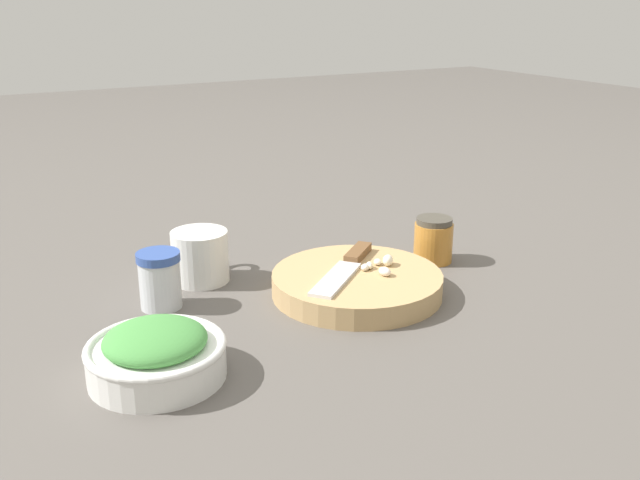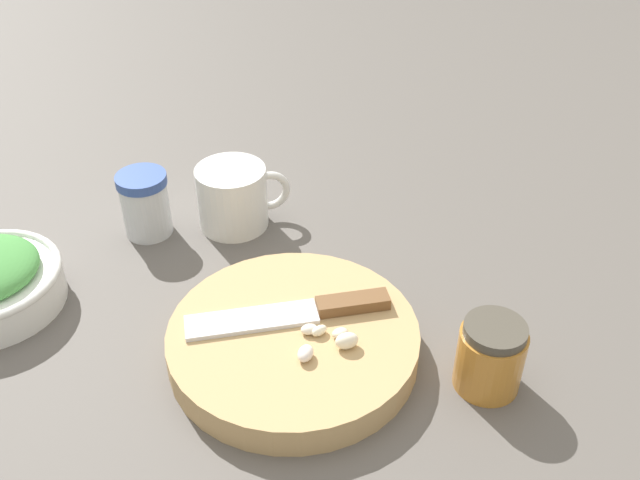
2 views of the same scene
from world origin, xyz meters
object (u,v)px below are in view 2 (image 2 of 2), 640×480
at_px(garlic_cloves, 328,340).
at_px(coffee_mug, 234,197).
at_px(honey_jar, 490,356).
at_px(chef_knife, 301,312).
at_px(cutting_board, 293,342).
at_px(spice_jar, 145,204).

relative_size(garlic_cloves, coffee_mug, 0.65).
bearing_deg(garlic_cloves, honey_jar, 21.99).
relative_size(chef_knife, coffee_mug, 1.76).
distance_m(garlic_cloves, coffee_mug, 0.28).
bearing_deg(cutting_board, coffee_mug, 137.95).
distance_m(coffee_mug, honey_jar, 0.38).
bearing_deg(cutting_board, chef_knife, 98.90).
relative_size(cutting_board, spice_jar, 3.06).
bearing_deg(honey_jar, cutting_board, -163.13).
relative_size(chef_knife, spice_jar, 2.16).
xyz_separation_m(chef_knife, coffee_mug, (-0.18, 0.14, 0.00)).
bearing_deg(coffee_mug, garlic_cloves, -36.82).
height_order(cutting_board, spice_jar, spice_jar).
bearing_deg(garlic_cloves, cutting_board, 176.83).
distance_m(cutting_board, honey_jar, 0.19).
bearing_deg(cutting_board, garlic_cloves, -3.17).
relative_size(cutting_board, chef_knife, 1.42).
height_order(chef_knife, garlic_cloves, garlic_cloves).
xyz_separation_m(chef_knife, garlic_cloves, (0.04, -0.03, 0.00)).
height_order(chef_knife, spice_jar, spice_jar).
bearing_deg(coffee_mug, cutting_board, -42.05).
distance_m(cutting_board, chef_knife, 0.03).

